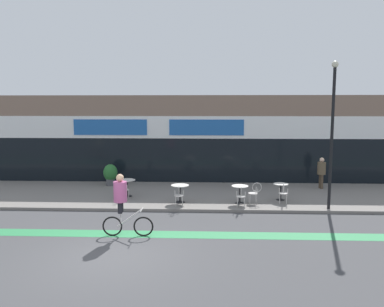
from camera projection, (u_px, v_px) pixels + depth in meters
The scene contains 17 objects.
ground_plane at pixel (114, 256), 10.63m from camera, with size 120.00×120.00×0.00m, color #424244.
sidewalk_slab at pixel (151, 195), 17.82m from camera, with size 40.00×5.50×0.12m, color slate.
storefront_facade at pixel (163, 137), 22.20m from camera, with size 40.00×4.06×4.83m.
bike_lane_stripe at pixel (127, 234), 12.44m from camera, with size 36.00×0.70×0.01m, color #2D844C.
bistro_table_0 at pixel (127, 184), 17.15m from camera, with size 0.76×0.76×0.77m.
bistro_table_1 at pixel (180, 190), 16.04m from camera, with size 0.77×0.77×0.76m.
bistro_table_2 at pixel (240, 191), 15.89m from camera, with size 0.71×0.71×0.76m.
bistro_table_3 at pixel (281, 188), 16.44m from camera, with size 0.65×0.65×0.74m.
cafe_chair_0_near at pixel (124, 188), 16.53m from camera, with size 0.43×0.59×0.90m.
cafe_chair_1_near at pixel (179, 194), 15.42m from camera, with size 0.43×0.59×0.90m.
cafe_chair_2_near at pixel (241, 195), 15.27m from camera, with size 0.44×0.59×0.90m.
cafe_chair_2_side at pixel (255, 192), 15.87m from camera, with size 0.58×0.42×0.90m.
cafe_chair_3_near at pixel (283, 192), 15.82m from camera, with size 0.45×0.60×0.90m.
planter_pot at pixel (110, 174), 19.56m from camera, with size 0.73×0.73×1.12m.
lamp_post at pixel (332, 126), 14.69m from camera, with size 0.26×0.26×5.85m.
cyclist_0 at pixel (122, 200), 12.09m from camera, with size 1.68×0.48×2.06m.
pedestrian_near_end at pixel (321, 170), 18.79m from camera, with size 0.48×0.48×1.57m.
Camera 1 is at (2.65, -10.10, 4.19)m, focal length 35.00 mm.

